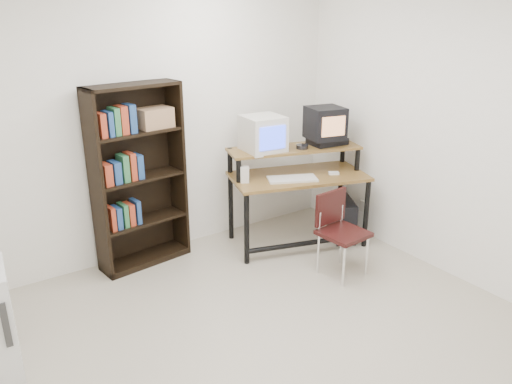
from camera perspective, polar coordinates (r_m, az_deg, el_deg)
floor at (r=3.69m, az=2.35°, el=-18.13°), size 4.00×4.00×0.01m
back_wall at (r=4.76m, az=-11.98°, el=7.80°), size 4.00×0.01×2.60m
right_wall at (r=4.51m, az=23.63°, el=5.88°), size 0.01×4.00×2.60m
computer_desk at (r=5.01m, az=4.76°, el=1.68°), size 1.47×1.02×0.98m
crt_monitor at (r=4.87m, az=0.79°, el=6.65°), size 0.40×0.41×0.35m
vcr at (r=5.18m, az=8.13°, el=5.74°), size 0.38×0.29×0.08m
crt_tv at (r=5.10m, az=7.91°, el=7.81°), size 0.40×0.40×0.32m
cd_spindle at (r=4.99m, az=5.30°, el=5.10°), size 0.16×0.16×0.05m
keyboard at (r=4.83m, az=4.16°, el=1.43°), size 0.51×0.39×0.03m
mousepad at (r=5.03m, az=8.77°, el=1.86°), size 0.26×0.23×0.01m
mouse at (r=5.04m, az=8.87°, el=2.10°), size 0.12×0.10×0.03m
desk_speaker at (r=4.73m, az=-1.31°, el=1.93°), size 0.11×0.10×0.17m
pc_tower at (r=5.34m, az=9.80°, el=-3.02°), size 0.39×0.49×0.42m
school_chair at (r=4.54m, az=9.43°, el=-3.78°), size 0.41×0.41×0.76m
bookshelf at (r=4.66m, az=-13.40°, el=1.95°), size 0.87×0.38×1.69m
wall_outlet at (r=5.47m, az=12.08°, el=-1.58°), size 0.02×0.08×0.12m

